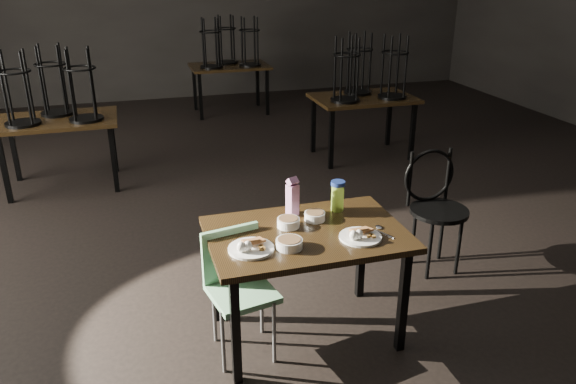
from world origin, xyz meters
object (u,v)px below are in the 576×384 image
object	(u,v)px
juice_carton	(292,197)
school_chair	(238,281)
water_bottle	(338,195)
main_table	(306,243)
bentwood_chair	(435,201)

from	to	relation	value
juice_carton	school_chair	size ratio (longest dim) A/B	0.33
juice_carton	water_bottle	bearing A→B (deg)	-4.22
school_chair	water_bottle	bearing A→B (deg)	7.11
main_table	water_bottle	distance (m)	0.42
juice_carton	bentwood_chair	bearing A→B (deg)	14.44
school_chair	juice_carton	bearing A→B (deg)	20.60
water_bottle	school_chair	world-z (taller)	water_bottle
main_table	school_chair	bearing A→B (deg)	-179.65
water_bottle	school_chair	size ratio (longest dim) A/B	0.26
school_chair	main_table	bearing A→B (deg)	-10.99
water_bottle	juice_carton	bearing A→B (deg)	175.78
juice_carton	school_chair	xyz separation A→B (m)	(-0.42, -0.26, -0.39)
main_table	bentwood_chair	bearing A→B (deg)	25.24
juice_carton	water_bottle	xyz separation A→B (m)	(0.30, -0.02, -0.01)
school_chair	bentwood_chair	bearing A→B (deg)	7.97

